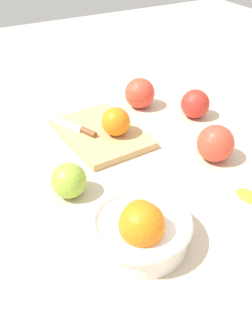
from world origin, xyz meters
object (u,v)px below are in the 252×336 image
object	(u,v)px
orange_on_board	(116,122)
apple_back_center	(69,181)
apple_front_right	(195,104)
apple_front_left	(215,143)
knife	(79,128)
apple_front_right_2	(140,93)
cutting_board	(101,133)
bowl	(140,227)

from	to	relation	value
orange_on_board	apple_back_center	world-z (taller)	orange_on_board
apple_front_right	apple_back_center	bearing A→B (deg)	108.86
apple_front_left	knife	bearing A→B (deg)	43.65
knife	apple_front_right_2	xyz separation A→B (m)	(0.06, -0.21, 0.02)
apple_front_left	apple_back_center	bearing A→B (deg)	83.10
cutting_board	orange_on_board	bearing A→B (deg)	-143.88
knife	apple_back_center	size ratio (longest dim) A/B	2.13
bowl	cutting_board	bearing A→B (deg)	-15.21
knife	apple_front_right	distance (m)	0.31
orange_on_board	knife	distance (m)	0.10
orange_on_board	apple_front_left	distance (m)	0.24
bowl	apple_front_right	distance (m)	0.48
apple_front_right	apple_front_left	distance (m)	0.20
apple_front_right_2	bowl	bearing A→B (deg)	149.47
bowl	apple_front_right	world-z (taller)	bowl
apple_back_center	bowl	bearing A→B (deg)	-162.60
knife	apple_front_right	world-z (taller)	apple_front_right
knife	apple_front_right_2	world-z (taller)	apple_front_right_2
cutting_board	apple_back_center	distance (m)	0.23
knife	apple_front_left	size ratio (longest dim) A/B	1.82
bowl	knife	bearing A→B (deg)	-7.32
apple_back_center	cutting_board	bearing A→B (deg)	-41.39
apple_front_right	apple_front_left	size ratio (longest dim) A/B	0.92
apple_front_right	apple_front_right_2	distance (m)	0.16
apple_front_right_2	apple_back_center	distance (m)	0.41
apple_front_right	apple_front_right_2	world-z (taller)	apple_front_right_2
apple_back_center	apple_front_right_2	bearing A→B (deg)	-50.26
bowl	apple_back_center	world-z (taller)	bowl
apple_back_center	apple_front_right	bearing A→B (deg)	-71.14
bowl	apple_back_center	distance (m)	0.19
knife	bowl	bearing A→B (deg)	172.68
cutting_board	orange_on_board	world-z (taller)	orange_on_board
apple_front_right	apple_front_right_2	size ratio (longest dim) A/B	0.91
apple_front_right_2	apple_front_left	size ratio (longest dim) A/B	1.00
apple_front_right_2	apple_front_left	distance (m)	0.30
apple_front_left	apple_front_right	bearing A→B (deg)	-24.57
knife	apple_front_right_2	size ratio (longest dim) A/B	1.81
bowl	orange_on_board	xyz separation A→B (m)	(0.31, -0.12, 0.01)
bowl	knife	size ratio (longest dim) A/B	1.19
apple_front_right_2	apple_front_left	world-z (taller)	same
cutting_board	apple_front_right	xyz separation A→B (m)	(-0.03, -0.26, 0.03)
cutting_board	apple_front_right	distance (m)	0.27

